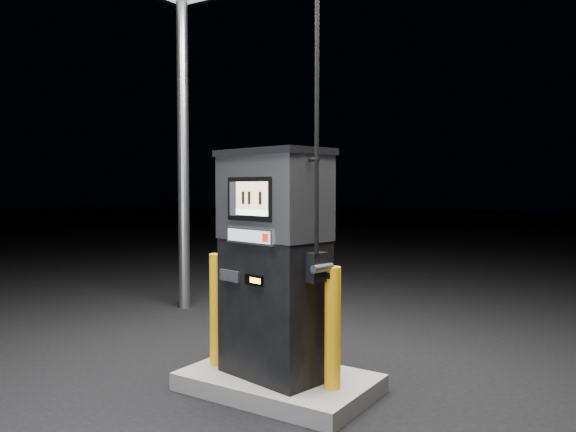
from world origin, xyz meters
The scene contains 5 objects.
ground centered at (0.00, 0.00, 0.00)m, with size 80.00×80.00×0.00m, color black.
pump_island centered at (0.00, 0.00, 0.07)m, with size 1.60×1.00×0.15m, color slate.
fuel_dispenser centered at (0.00, -0.06, 1.13)m, with size 1.10×0.75×3.97m.
bollard_left centered at (-0.61, -0.08, 0.65)m, with size 0.13×0.13×1.00m, color #EDA50D.
bollard_right centered at (0.55, -0.05, 0.64)m, with size 0.13×0.13×0.97m, color #EDA50D.
Camera 1 is at (2.65, -3.92, 1.76)m, focal length 35.00 mm.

